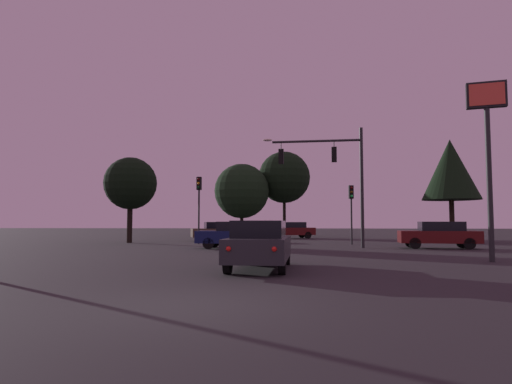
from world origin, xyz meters
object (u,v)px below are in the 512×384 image
store_sign_illuminated (487,129)px  tree_left_far (450,170)px  tree_center_horizon (130,184)px  car_crossing_right (439,234)px  car_crossing_left (238,234)px  traffic_light_corner_left (351,202)px  tree_right_cluster (242,191)px  tree_behind_sign (284,177)px  traffic_signal_mast_arm (334,168)px  car_nearside_lane (260,244)px  traffic_light_corner_right (199,197)px  car_far_lane (217,231)px  car_parked_lot (290,230)px

store_sign_illuminated → tree_left_far: tree_left_far is taller
tree_left_far → tree_center_horizon: size_ratio=1.26×
car_crossing_right → tree_center_horizon: bearing=165.3°
car_crossing_right → car_crossing_left: bearing=-174.7°
traffic_light_corner_left → tree_right_cluster: tree_right_cluster is taller
traffic_light_corner_left → tree_behind_sign: (-5.14, 18.90, 3.66)m
car_crossing_right → traffic_signal_mast_arm: bearing=176.7°
car_nearside_lane → tree_right_cluster: tree_right_cluster is taller
traffic_light_corner_right → car_far_lane: (0.34, 5.15, -2.46)m
tree_left_far → tree_right_cluster: bearing=146.8°
tree_center_horizon → tree_behind_sign: bearing=59.1°
car_nearside_lane → tree_center_horizon: tree_center_horizon is taller
car_nearside_lane → car_far_lane: size_ratio=1.07×
traffic_signal_mast_arm → tree_behind_sign: tree_behind_sign is taller
store_sign_illuminated → tree_right_cluster: size_ratio=0.88×
traffic_signal_mast_arm → car_parked_lot: size_ratio=1.47×
traffic_light_corner_right → car_far_lane: 5.71m
tree_left_far → traffic_light_corner_left: bearing=-148.5°
traffic_light_corner_left → car_nearside_lane: size_ratio=0.85×
store_sign_illuminated → tree_center_horizon: (-19.47, 14.05, -0.68)m
tree_center_horizon → tree_right_cluster: tree_right_cluster is taller
tree_behind_sign → tree_center_horizon: bearing=-120.9°
car_crossing_right → car_far_lane: 16.94m
car_far_lane → car_parked_lot: 8.89m
car_far_lane → tree_right_cluster: tree_right_cluster is taller
car_crossing_left → car_far_lane: 10.43m
car_crossing_right → tree_right_cluster: bearing=123.8°
car_crossing_right → tree_right_cluster: tree_right_cluster is taller
tree_left_far → traffic_signal_mast_arm: bearing=-137.1°
car_crossing_left → store_sign_illuminated: (10.59, -7.67, 4.21)m
car_far_lane → tree_left_far: (18.18, 0.35, 4.75)m
tree_right_cluster → traffic_light_corner_left: bearing=-60.0°
car_nearside_lane → car_far_lane: 21.67m
car_crossing_right → store_sign_illuminated: size_ratio=0.66×
traffic_light_corner_left → tree_left_far: (8.16, 5.01, 2.72)m
traffic_light_corner_right → tree_behind_sign: size_ratio=0.49×
tree_right_cluster → car_far_lane: bearing=-92.0°
traffic_light_corner_left → traffic_light_corner_right: bearing=-177.3°
car_crossing_right → tree_behind_sign: 25.69m
traffic_signal_mast_arm → tree_left_far: bearing=42.9°
tree_left_far → tree_right_cluster: 21.24m
car_crossing_right → tree_behind_sign: (-9.53, 23.17, 5.70)m
traffic_light_corner_left → tree_right_cluster: size_ratio=0.51×
car_nearside_lane → store_sign_illuminated: (8.38, 3.37, 4.21)m
traffic_light_corner_right → tree_center_horizon: tree_center_horizon is taller
traffic_light_corner_right → car_crossing_right: size_ratio=1.03×
car_nearside_lane → car_parked_lot: same height
car_parked_lot → tree_left_far: 14.86m
car_parked_lot → store_sign_illuminated: size_ratio=0.70×
tree_behind_sign → traffic_light_corner_left: bearing=-74.8°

